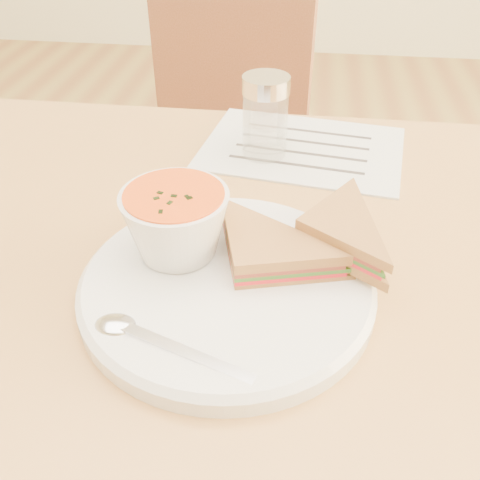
% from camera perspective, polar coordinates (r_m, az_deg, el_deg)
% --- Properties ---
extents(dining_table, '(1.00, 0.70, 0.75)m').
position_cam_1_polar(dining_table, '(0.86, -1.73, -20.65)').
color(dining_table, '#A55D33').
rests_on(dining_table, floor).
extents(chair_far, '(0.47, 0.47, 0.90)m').
position_cam_1_polar(chair_far, '(1.29, -3.68, 6.67)').
color(chair_far, brown).
rests_on(chair_far, floor).
extents(plate, '(0.37, 0.37, 0.02)m').
position_cam_1_polar(plate, '(0.52, -1.39, -4.96)').
color(plate, white).
rests_on(plate, dining_table).
extents(soup_bowl, '(0.12, 0.12, 0.07)m').
position_cam_1_polar(soup_bowl, '(0.52, -6.78, 1.45)').
color(soup_bowl, white).
rests_on(soup_bowl, plate).
extents(sandwich_half_a, '(0.14, 0.14, 0.03)m').
position_cam_1_polar(sandwich_half_a, '(0.48, -0.59, -4.41)').
color(sandwich_half_a, '#AB793C').
rests_on(sandwich_half_a, plate).
extents(sandwich_half_b, '(0.15, 0.15, 0.03)m').
position_cam_1_polar(sandwich_half_b, '(0.52, 5.83, 0.74)').
color(sandwich_half_b, '#AB793C').
rests_on(sandwich_half_b, plate).
extents(spoon, '(0.18, 0.09, 0.01)m').
position_cam_1_polar(spoon, '(0.45, -7.67, -11.14)').
color(spoon, silver).
rests_on(spoon, plate).
extents(paper_menu, '(0.30, 0.24, 0.00)m').
position_cam_1_polar(paper_menu, '(0.77, 6.66, 9.72)').
color(paper_menu, silver).
rests_on(paper_menu, dining_table).
extents(condiment_shaker, '(0.07, 0.07, 0.11)m').
position_cam_1_polar(condiment_shaker, '(0.73, 2.70, 12.89)').
color(condiment_shaker, silver).
rests_on(condiment_shaker, dining_table).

